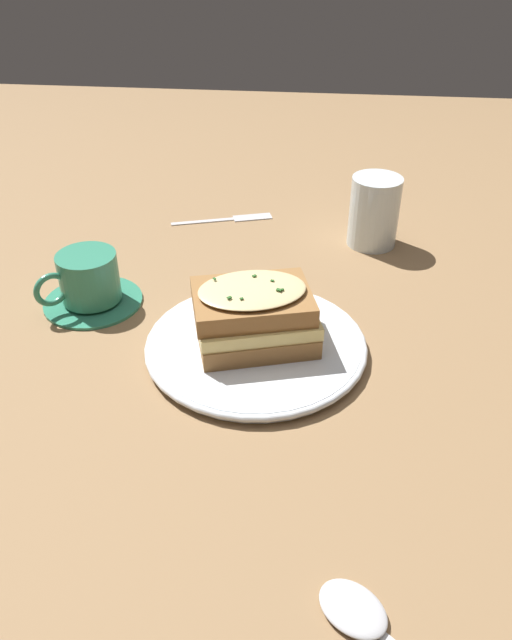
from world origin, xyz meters
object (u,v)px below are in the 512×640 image
(dinner_plate, at_px, (256,345))
(spoon, at_px, (363,617))
(sandwich, at_px, (256,315))
(fork, at_px, (234,218))
(teacup_with_saucer, at_px, (89,283))
(water_glass, at_px, (374,212))

(dinner_plate, xyz_separation_m, spoon, (0.12, -0.33, -0.00))
(spoon, bearing_deg, dinner_plate, 57.71)
(sandwich, distance_m, spoon, 0.35)
(fork, relative_size, spoon, 1.14)
(fork, xyz_separation_m, spoon, (0.19, -0.69, 0.00))
(teacup_with_saucer, bearing_deg, sandwich, 116.70)
(sandwich, xyz_separation_m, water_glass, (0.15, 0.29, 0.00))
(fork, bearing_deg, water_glass, 57.18)
(water_glass, bearing_deg, teacup_with_saucer, -150.33)
(sandwich, distance_m, teacup_with_saucer, 0.24)
(spoon, bearing_deg, sandwich, 57.60)
(teacup_with_saucer, height_order, fork, teacup_with_saucer)
(sandwich, distance_m, water_glass, 0.33)
(sandwich, relative_size, fork, 0.95)
(sandwich, relative_size, water_glass, 1.48)
(teacup_with_saucer, xyz_separation_m, spoon, (0.35, -0.41, -0.03))
(fork, bearing_deg, dinner_plate, -5.44)
(dinner_plate, relative_size, teacup_with_saucer, 2.03)
(sandwich, xyz_separation_m, spoon, (0.12, -0.33, -0.05))
(water_glass, distance_m, spoon, 0.63)
(spoon, bearing_deg, teacup_with_saucer, 78.43)
(dinner_plate, height_order, spoon, dinner_plate)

